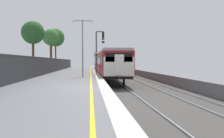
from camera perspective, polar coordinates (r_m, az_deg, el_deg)
name	(u,v)px	position (r m, az deg, el deg)	size (l,w,h in m)	color
ground	(144,98)	(13.93, 7.58, -6.76)	(17.40, 110.00, 1.21)	slate
commuter_train_at_platform	(105,63)	(41.79, -1.70, 1.52)	(2.83, 42.08, 3.81)	maroon
signal_gantry	(98,47)	(30.19, -3.21, 5.18)	(1.10, 0.24, 5.22)	#47474C
speed_limit_sign	(96,60)	(25.54, -3.67, 2.06)	(0.59, 0.08, 2.47)	#59595B
platform_lamp_mid	(83,43)	(23.14, -6.93, 6.07)	(2.00, 0.20, 5.38)	#93999E
background_tree_left	(51,38)	(45.18, -14.19, 7.01)	(2.97, 2.97, 7.28)	#473323
background_tree_centre	(56,38)	(50.37, -13.08, 7.03)	(3.60, 3.60, 8.06)	#473323
background_tree_right	(33,34)	(32.39, -18.17, 7.93)	(2.89, 2.96, 6.56)	#473323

